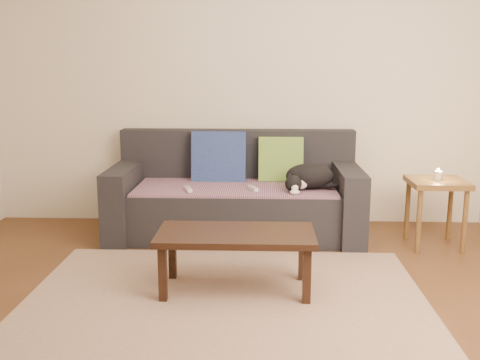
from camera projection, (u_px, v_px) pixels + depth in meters
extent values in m
plane|color=brown|center=(224.00, 310.00, 3.36)|extent=(4.50, 4.50, 0.00)
cube|color=beige|center=(238.00, 81.00, 5.06)|extent=(4.50, 0.04, 2.60)
cube|color=#232328|center=(236.00, 212.00, 4.79)|extent=(1.70, 0.78, 0.42)
cube|color=#232328|center=(237.00, 154.00, 5.09)|extent=(2.10, 0.18, 0.45)
cube|color=#232328|center=(125.00, 201.00, 4.81)|extent=(0.20, 0.90, 0.60)
cube|color=#232328|center=(348.00, 203.00, 4.73)|extent=(0.20, 0.90, 0.60)
cube|color=#442C54|center=(235.00, 187.00, 4.72)|extent=(1.66, 0.74, 0.02)
cube|color=#131954|center=(219.00, 159.00, 4.95)|extent=(0.47, 0.20, 0.49)
cube|color=#0C5241|center=(281.00, 159.00, 4.92)|extent=(0.39, 0.15, 0.40)
ellipsoid|color=black|center=(310.00, 176.00, 4.62)|extent=(0.45, 0.38, 0.21)
sphere|color=black|center=(294.00, 184.00, 4.47)|extent=(0.16, 0.16, 0.14)
sphere|color=white|center=(295.00, 188.00, 4.42)|extent=(0.07, 0.07, 0.06)
ellipsoid|color=black|center=(331.00, 185.00, 4.56)|extent=(0.16, 0.09, 0.05)
cube|color=white|center=(188.00, 189.00, 4.53)|extent=(0.08, 0.15, 0.03)
cube|color=white|center=(253.00, 189.00, 4.56)|extent=(0.09, 0.15, 0.03)
cube|color=brown|center=(437.00, 183.00, 4.45)|extent=(0.44, 0.44, 0.04)
cylinder|color=brown|center=(419.00, 222.00, 4.34)|extent=(0.04, 0.04, 0.50)
cylinder|color=brown|center=(465.00, 222.00, 4.32)|extent=(0.04, 0.04, 0.50)
cylinder|color=brown|center=(407.00, 210.00, 4.68)|extent=(0.04, 0.04, 0.50)
cylinder|color=brown|center=(450.00, 211.00, 4.67)|extent=(0.04, 0.04, 0.50)
cylinder|color=beige|center=(438.00, 175.00, 4.44)|extent=(0.06, 0.06, 0.07)
sphere|color=#FFBF59|center=(438.00, 170.00, 4.43)|extent=(0.02, 0.02, 0.02)
cube|color=tan|center=(226.00, 299.00, 3.51)|extent=(2.50, 1.80, 0.01)
cube|color=black|center=(236.00, 235.00, 3.56)|extent=(1.00, 0.50, 0.04)
cube|color=black|center=(163.00, 275.00, 3.43)|extent=(0.05, 0.05, 0.36)
cube|color=black|center=(307.00, 277.00, 3.40)|extent=(0.05, 0.05, 0.36)
cube|color=black|center=(172.00, 254.00, 3.81)|extent=(0.05, 0.05, 0.36)
cube|color=black|center=(302.00, 256.00, 3.77)|extent=(0.05, 0.05, 0.36)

